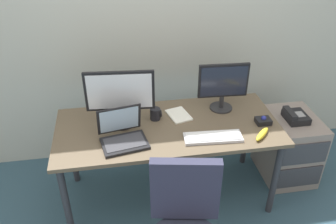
% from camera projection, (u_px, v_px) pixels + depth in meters
% --- Properties ---
extents(ground_plane, '(8.00, 8.00, 0.00)m').
position_uv_depth(ground_plane, '(168.00, 194.00, 3.02)').
color(ground_plane, '#335161').
extents(back_wall, '(6.00, 0.10, 2.80)m').
position_uv_depth(back_wall, '(153.00, 6.00, 2.87)').
color(back_wall, '#B9BDB1').
rests_on(back_wall, ground).
extents(desk, '(1.66, 0.74, 0.71)m').
position_uv_depth(desk, '(168.00, 133.00, 2.68)').
color(desk, brown).
rests_on(desk, ground).
extents(file_cabinet, '(0.42, 0.53, 0.58)m').
position_uv_depth(file_cabinet, '(288.00, 147.00, 3.10)').
color(file_cabinet, gray).
rests_on(file_cabinet, ground).
extents(desk_phone, '(0.17, 0.20, 0.09)m').
position_uv_depth(desk_phone, '(295.00, 116.00, 2.91)').
color(desk_phone, black).
rests_on(desk_phone, file_cabinet).
extents(monitor_main, '(0.50, 0.18, 0.43)m').
position_uv_depth(monitor_main, '(120.00, 95.00, 2.52)').
color(monitor_main, '#262628').
rests_on(monitor_main, desk).
extents(monitor_side, '(0.39, 0.18, 0.39)m').
position_uv_depth(monitor_side, '(223.00, 84.00, 2.74)').
color(monitor_side, '#262628').
rests_on(monitor_side, desk).
extents(keyboard, '(0.42, 0.16, 0.03)m').
position_uv_depth(keyboard, '(213.00, 137.00, 2.49)').
color(keyboard, silver).
rests_on(keyboard, desk).
extents(laptop, '(0.35, 0.32, 0.24)m').
position_uv_depth(laptop, '(123.00, 134.00, 2.45)').
color(laptop, black).
rests_on(laptop, desk).
extents(trackball_mouse, '(0.11, 0.09, 0.07)m').
position_uv_depth(trackball_mouse, '(263.00, 121.00, 2.66)').
color(trackball_mouse, black).
rests_on(trackball_mouse, desk).
extents(coffee_mug, '(0.09, 0.08, 0.09)m').
position_uv_depth(coffee_mug, '(156.00, 114.00, 2.69)').
color(coffee_mug, black).
rests_on(coffee_mug, desk).
extents(paper_notepad, '(0.20, 0.24, 0.01)m').
position_uv_depth(paper_notepad, '(179.00, 115.00, 2.75)').
color(paper_notepad, white).
rests_on(paper_notepad, desk).
extents(banana, '(0.17, 0.17, 0.04)m').
position_uv_depth(banana, '(262.00, 134.00, 2.52)').
color(banana, yellow).
rests_on(banana, desk).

